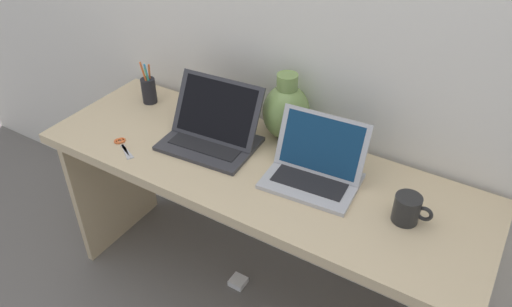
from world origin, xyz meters
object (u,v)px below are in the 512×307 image
laptop_right (316,164)px  power_brick (238,282)px  green_vase (286,111)px  scissors (122,145)px  coffee_mug (407,209)px  laptop_left (213,128)px  pen_cup (149,90)px

laptop_right → power_brick: 0.84m
green_vase → scissors: (-0.50, -0.38, -0.11)m
scissors → coffee_mug: bearing=8.8°
laptop_left → scissors: (-0.28, -0.20, -0.06)m
laptop_right → pen_cup: bearing=173.2°
pen_cup → coffee_mug: bearing=-7.1°
coffee_mug → laptop_left: bearing=176.8°
coffee_mug → laptop_right: bearing=172.2°
laptop_left → pen_cup: size_ratio=1.90×
pen_cup → power_brick: pen_cup is taller
coffee_mug → power_brick: bearing=178.8°
pen_cup → power_brick: bearing=-14.2°
coffee_mug → pen_cup: pen_cup is taller
coffee_mug → power_brick: size_ratio=1.74×
laptop_right → power_brick: size_ratio=4.68×
laptop_left → coffee_mug: 0.76m
laptop_right → green_vase: 0.28m
laptop_right → green_vase: green_vase is taller
laptop_right → pen_cup: 0.84m
coffee_mug → power_brick: coffee_mug is taller
laptop_left → laptop_right: laptop_left is taller
laptop_left → scissors: laptop_left is taller
laptop_right → scissors: bearing=-163.7°
pen_cup → scissors: size_ratio=1.37×
pen_cup → laptop_left: bearing=-14.1°
laptop_left → laptop_right: (0.43, 0.00, -0.00)m
pen_cup → laptop_right: bearing=-6.8°
laptop_right → green_vase: bearing=141.1°
laptop_left → coffee_mug: (0.76, -0.04, -0.01)m
pen_cup → scissors: (0.13, -0.31, -0.06)m
power_brick → laptop_right: bearing=5.8°
green_vase → power_brick: (-0.10, -0.20, -0.83)m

